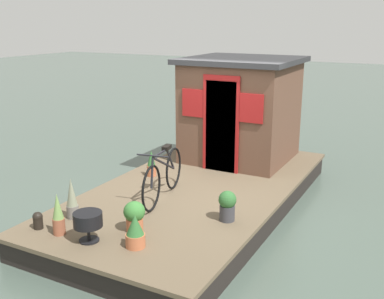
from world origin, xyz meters
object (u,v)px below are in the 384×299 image
Objects in this scene: potted_plant_fern at (151,164)px; mooring_bollard at (38,220)px; houseboat_cabin at (241,109)px; potted_plant_ivy at (58,215)px; potted_plant_basil at (134,215)px; potted_plant_succulent at (227,205)px; potted_plant_thyme at (135,232)px; charcoal_grill at (88,221)px; potted_plant_lavender at (72,199)px; bicycle at (163,175)px.

mooring_bollard is at bearing 176.32° from potted_plant_fern.
houseboat_cabin is 4.53m from potted_plant_ivy.
houseboat_cabin is 5.08× the size of potted_plant_basil.
houseboat_cabin is 3.21m from potted_plant_succulent.
houseboat_cabin is at bearing 4.48° from potted_plant_thyme.
charcoal_grill reaches higher than mooring_bollard.
mooring_bollard is at bearing 160.67° from potted_plant_lavender.
bicycle is at bearing -31.52° from potted_plant_lavender.
charcoal_grill is (0.03, -0.48, 0.01)m from potted_plant_ivy.
potted_plant_lavender is 0.82m from charcoal_grill.
potted_plant_basil is 2.28m from potted_plant_fern.
mooring_bollard is (-1.74, 0.94, -0.26)m from bicycle.
houseboat_cabin reaches higher than potted_plant_lavender.
potted_plant_ivy reaches higher than mooring_bollard.
potted_plant_basil reaches higher than charcoal_grill.
potted_plant_succulent is 1.83× the size of mooring_bollard.
charcoal_grill is 1.63× the size of mooring_bollard.
potted_plant_fern is at bearing 27.20° from potted_plant_basil.
bicycle is 3.85× the size of potted_plant_thyme.
potted_plant_basil is at bearing -167.13° from bicycle.
potted_plant_fern is 1.22× the size of charcoal_grill.
charcoal_grill is (-1.71, 0.08, -0.11)m from bicycle.
potted_plant_ivy is 0.53m from potted_plant_lavender.
charcoal_grill is at bearing 137.29° from potted_plant_succulent.
potted_plant_thyme is 0.99× the size of potted_plant_succulent.
houseboat_cabin is 4.46× the size of potted_plant_fern.
bicycle is 1.22m from potted_plant_basil.
potted_plant_fern is at bearing 60.63° from potted_plant_succulent.
potted_plant_thyme is 1.81× the size of mooring_bollard.
potted_plant_thyme is at bearing -80.62° from potted_plant_ivy.
potted_plant_lavender is at bearing 93.60° from potted_plant_basil.
bicycle reaches higher than charcoal_grill.
houseboat_cabin is at bearing -4.50° from bicycle.
potted_plant_fern is 0.84× the size of potted_plant_ivy.
potted_plant_succulent is (0.90, -0.96, 0.01)m from potted_plant_basil.
potted_plant_thyme is 0.73× the size of potted_plant_lavender.
potted_plant_fern is at bearing 42.41° from bicycle.
potted_plant_basil is 0.70× the size of potted_plant_lavender.
potted_plant_ivy is 0.48m from charcoal_grill.
houseboat_cabin is 3.75× the size of potted_plant_ivy.
bicycle reaches higher than potted_plant_basil.
potted_plant_succulent is at bearing -56.09° from mooring_bollard.
houseboat_cabin reaches higher than potted_plant_ivy.
potted_plant_ivy is at bearing -88.76° from mooring_bollard.
potted_plant_lavender is (-3.91, 0.97, -0.74)m from houseboat_cabin.
potted_plant_ivy is (-2.58, -0.21, 0.04)m from potted_plant_fern.
potted_plant_ivy reaches higher than potted_plant_succulent.
potted_plant_lavender is (-2.09, -0.01, 0.06)m from potted_plant_fern.
potted_plant_thyme is at bearing -175.52° from houseboat_cabin.
bicycle is at bearing 77.08° from potted_plant_succulent.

